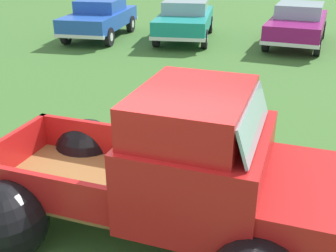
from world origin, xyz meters
TOP-DOWN VIEW (x-y plane):
  - ground_plane at (0.00, 0.00)m, footprint 80.00×80.00m
  - vintage_pickup_truck at (0.38, -0.06)m, footprint 4.84×3.29m
  - show_car_0 at (-4.49, 11.11)m, footprint 1.91×4.25m
  - show_car_1 at (-1.22, 11.43)m, footprint 2.00×4.52m
  - show_car_2 at (2.87, 11.25)m, footprint 2.69×4.81m

SIDE VIEW (x-z plane):
  - ground_plane at x=0.00m, z-range 0.00..0.00m
  - vintage_pickup_truck at x=0.38m, z-range -0.22..1.74m
  - show_car_0 at x=-4.49m, z-range 0.07..1.50m
  - show_car_2 at x=2.87m, z-range 0.07..1.50m
  - show_car_1 at x=-1.22m, z-range 0.07..1.50m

